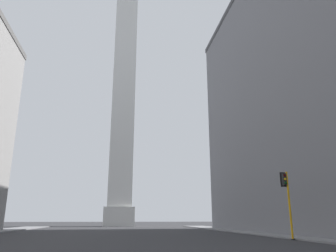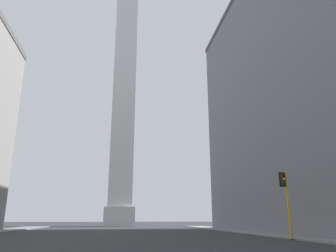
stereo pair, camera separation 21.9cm
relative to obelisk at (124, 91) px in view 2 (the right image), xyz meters
The scene contains 3 objects.
sidewalk_right 66.01m from the obelisk, 71.43° to the right, with size 5.00×99.15×0.15m, color slate.
obelisk is the anchor object (origin of this frame).
traffic_light_mid_right 65.60m from the obelisk, 75.12° to the right, with size 0.79×0.51×5.98m.
Camera 2 is at (-0.13, -1.34, 1.82)m, focal length 35.00 mm.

